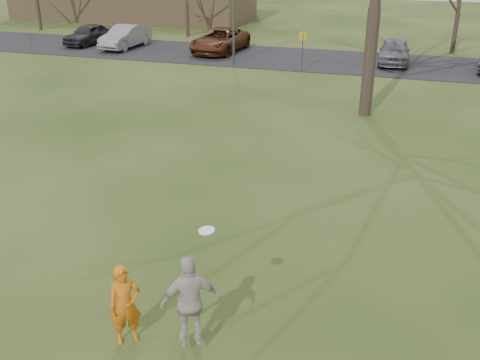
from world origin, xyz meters
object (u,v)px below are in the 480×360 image
at_px(car_0, 88,34).
at_px(car_2, 220,40).
at_px(car_4, 394,51).
at_px(car_1, 125,37).
at_px(catching_play, 191,302).
at_px(player_defender, 125,305).

distance_m(car_0, car_2, 9.18).
xyz_separation_m(car_2, car_4, (10.50, -0.27, -0.01)).
height_order(car_0, car_1, car_1).
xyz_separation_m(car_0, catching_play, (17.43, -25.63, 0.38)).
bearing_deg(car_1, car_2, 8.33).
relative_size(player_defender, catching_play, 0.70).
relative_size(car_1, car_4, 1.05).
xyz_separation_m(player_defender, car_4, (3.48, 25.55, -0.05)).
xyz_separation_m(car_0, car_4, (19.68, -0.15, 0.04)).
relative_size(car_0, car_1, 0.90).
relative_size(car_4, catching_play, 1.83).
distance_m(player_defender, car_0, 30.38).
distance_m(player_defender, catching_play, 1.26).
bearing_deg(player_defender, car_1, 79.43).
relative_size(player_defender, car_2, 0.31).
height_order(car_1, catching_play, catching_play).
distance_m(car_1, catching_play, 29.17).
height_order(car_0, car_2, car_2).
relative_size(car_1, catching_play, 1.92).
distance_m(player_defender, car_2, 26.76).
bearing_deg(car_2, car_0, -173.84).
bearing_deg(player_defender, car_4, 43.98).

